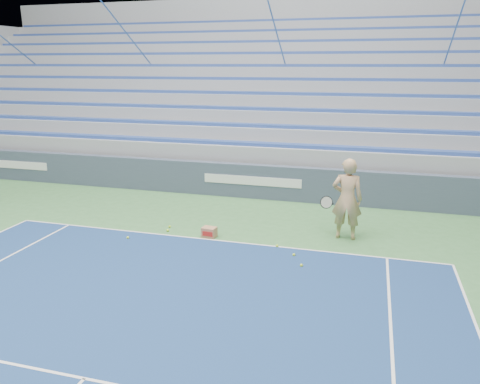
# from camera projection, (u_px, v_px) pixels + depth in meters

# --- Properties ---
(sponsor_barrier) EXTENTS (30.00, 0.32, 1.10)m
(sponsor_barrier) POSITION_uv_depth(u_px,v_px,m) (253.00, 181.00, 15.11)
(sponsor_barrier) COLOR #3A4659
(sponsor_barrier) RESTS_ON ground
(bleachers) EXTENTS (31.00, 9.15, 7.30)m
(bleachers) POSITION_uv_depth(u_px,v_px,m) (286.00, 109.00, 19.94)
(bleachers) COLOR #93979B
(bleachers) RESTS_ON ground
(tennis_player) EXTENTS (0.98, 0.86, 2.04)m
(tennis_player) POSITION_uv_depth(u_px,v_px,m) (347.00, 199.00, 11.44)
(tennis_player) COLOR tan
(tennis_player) RESTS_ON ground
(ball_box) EXTENTS (0.37, 0.30, 0.26)m
(ball_box) POSITION_uv_depth(u_px,v_px,m) (209.00, 232.00, 11.74)
(ball_box) COLOR #A57350
(ball_box) RESTS_ON ground
(tennis_ball_0) EXTENTS (0.07, 0.07, 0.07)m
(tennis_ball_0) POSITION_uv_depth(u_px,v_px,m) (168.00, 230.00, 12.14)
(tennis_ball_0) COLOR #C9EF31
(tennis_ball_0) RESTS_ON ground
(tennis_ball_1) EXTENTS (0.07, 0.07, 0.07)m
(tennis_ball_1) POSITION_uv_depth(u_px,v_px,m) (301.00, 265.00, 10.03)
(tennis_ball_1) COLOR #C9EF31
(tennis_ball_1) RESTS_ON ground
(tennis_ball_2) EXTENTS (0.07, 0.07, 0.07)m
(tennis_ball_2) POSITION_uv_depth(u_px,v_px,m) (170.00, 227.00, 12.43)
(tennis_ball_2) COLOR #C9EF31
(tennis_ball_2) RESTS_ON ground
(tennis_ball_3) EXTENTS (0.07, 0.07, 0.07)m
(tennis_ball_3) POSITION_uv_depth(u_px,v_px,m) (128.00, 238.00, 11.64)
(tennis_ball_3) COLOR #C9EF31
(tennis_ball_3) RESTS_ON ground
(tennis_ball_4) EXTENTS (0.07, 0.07, 0.07)m
(tennis_ball_4) POSITION_uv_depth(u_px,v_px,m) (294.00, 255.00, 10.59)
(tennis_ball_4) COLOR #C9EF31
(tennis_ball_4) RESTS_ON ground
(tennis_ball_5) EXTENTS (0.07, 0.07, 0.07)m
(tennis_ball_5) POSITION_uv_depth(u_px,v_px,m) (277.00, 246.00, 11.11)
(tennis_ball_5) COLOR #C9EF31
(tennis_ball_5) RESTS_ON ground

